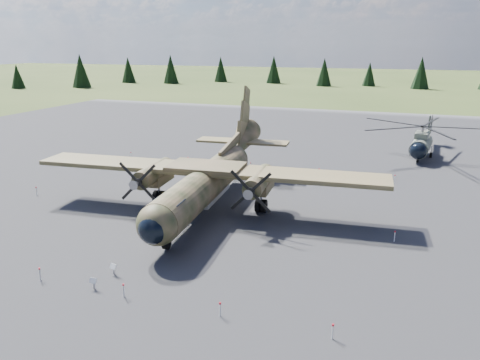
% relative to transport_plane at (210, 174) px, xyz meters
% --- Properties ---
extents(ground, '(500.00, 500.00, 0.00)m').
position_rel_transport_plane_xyz_m(ground, '(-0.50, -2.96, -2.94)').
color(ground, '#505D29').
rests_on(ground, ground).
extents(apron, '(120.00, 120.00, 0.04)m').
position_rel_transport_plane_xyz_m(apron, '(-0.50, 7.04, -2.94)').
color(apron, '#5D5C61').
rests_on(apron, ground).
extents(transport_plane, '(31.04, 28.13, 10.22)m').
position_rel_transport_plane_xyz_m(transport_plane, '(0.00, 0.00, 0.00)').
color(transport_plane, '#343A1F').
rests_on(transport_plane, ground).
extents(helicopter_near, '(18.73, 20.75, 4.29)m').
position_rel_transport_plane_xyz_m(helicopter_near, '(18.19, 25.59, 0.11)').
color(helicopter_near, gray).
rests_on(helicopter_near, ground).
extents(info_placard_left, '(0.47, 0.20, 0.73)m').
position_rel_transport_plane_xyz_m(info_placard_left, '(-0.72, -16.27, -2.45)').
color(info_placard_left, gray).
rests_on(info_placard_left, ground).
extents(info_placard_right, '(0.52, 0.33, 0.76)m').
position_rel_transport_plane_xyz_m(info_placard_right, '(-0.64, -14.33, -2.43)').
color(info_placard_right, gray).
rests_on(info_placard_right, ground).
extents(barrier_fence, '(33.12, 29.62, 0.85)m').
position_rel_transport_plane_xyz_m(barrier_fence, '(-0.97, -3.04, -2.43)').
color(barrier_fence, white).
rests_on(barrier_fence, ground).
extents(treeline, '(290.73, 283.22, 10.82)m').
position_rel_transport_plane_xyz_m(treeline, '(-2.57, -2.57, 1.79)').
color(treeline, black).
rests_on(treeline, ground).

